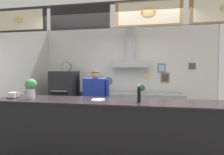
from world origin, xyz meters
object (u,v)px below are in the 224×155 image
Objects in this scene: pizza_oven at (65,99)px; potted_oregano at (106,88)px; espresso_machine at (91,84)px; basil_vase at (31,88)px; shop_worker at (96,104)px; potted_rosemary at (141,88)px; napkin_holder at (13,95)px; pepper_grinder at (139,93)px; condiment_plate at (98,100)px.

pizza_oven reaches higher than potted_oregano.
basil_vase is (-0.35, -2.18, 0.10)m from espresso_machine.
espresso_machine is 2.21m from basil_vase.
shop_worker reaches higher than potted_rosemary.
espresso_machine is (0.68, 0.22, 0.40)m from pizza_oven.
napkin_holder is 0.60× the size of pepper_grinder.
potted_rosemary is 0.71× the size of basil_vase.
pepper_grinder is at bearing 141.00° from shop_worker.
pepper_grinder reaches higher than napkin_holder.
pizza_oven reaches higher than condiment_plate.
espresso_machine is at bearing -59.10° from shop_worker.
shop_worker is 1.14m from condiment_plate.
espresso_machine is 2.15× the size of potted_oregano.
pepper_grinder is at bearing -65.86° from potted_oregano.
basil_vase is 1.28× the size of pepper_grinder.
pizza_oven is 6.99× the size of potted_rosemary.
pizza_oven is 3.07× the size of espresso_machine.
espresso_machine is at bearing 17.90° from pizza_oven.
napkin_holder is (-1.12, -1.10, 0.31)m from shop_worker.
pizza_oven reaches higher than espresso_machine.
napkin_holder is (-1.09, -2.22, 0.07)m from potted_oregano.
espresso_machine is 0.42m from potted_oregano.
potted_rosemary is 0.95× the size of potted_oregano.
condiment_plate is (-0.62, -2.18, 0.04)m from potted_rosemary.
shop_worker is 1.20m from espresso_machine.
pizza_oven is 0.82m from espresso_machine.
potted_oregano is 2.48m from napkin_holder.
shop_worker reaches higher than condiment_plate.
potted_rosemary is at bearing 7.70° from pizza_oven.
espresso_machine reaches higher than potted_oregano.
basil_vase is at bearing -176.82° from condiment_plate.
shop_worker is at bearing -37.38° from pizza_oven.
potted_rosemary reaches higher than condiment_plate.
shop_worker is 1.49m from potted_rosemary.
shop_worker reaches higher than espresso_machine.
pizza_oven is at bearing -162.10° from espresso_machine.
pizza_oven is 4.94× the size of basil_vase.
pepper_grinder is at bearing -57.03° from espresso_machine.
napkin_holder is (-0.34, 0.02, -0.14)m from basil_vase.
pepper_grinder reaches higher than potted_oregano.
potted_rosemary is at bearing 90.30° from pepper_grinder.
pepper_grinder is (1.38, -2.13, 0.05)m from espresso_machine.
shop_worker is 6.02× the size of pepper_grinder.
espresso_machine is 1.61× the size of basil_vase.
pizza_oven reaches higher than basil_vase.
pepper_grinder is at bearing 0.78° from napkin_holder.
basil_vase is (-0.75, -2.24, 0.21)m from potted_oregano.
shop_worker is (1.11, -0.85, 0.05)m from pizza_oven.
espresso_machine is at bearing -177.58° from potted_rosemary.
potted_oregano is at bearing -79.61° from shop_worker.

